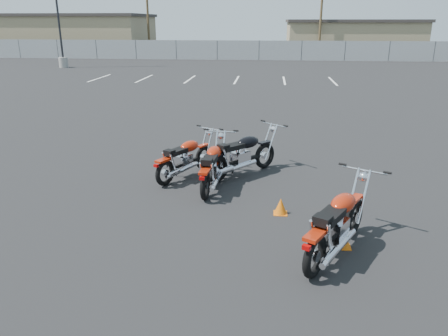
# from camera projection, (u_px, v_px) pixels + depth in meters

# --- Properties ---
(ground) EXTENTS (120.00, 120.00, 0.00)m
(ground) POSITION_uv_depth(u_px,v_px,m) (211.00, 208.00, 8.72)
(ground) COLOR black
(ground) RESTS_ON ground
(motorcycle_front_red) EXTENTS (1.38, 2.01, 1.03)m
(motorcycle_front_red) POSITION_uv_depth(u_px,v_px,m) (185.00, 158.00, 10.32)
(motorcycle_front_red) COLOR black
(motorcycle_front_red) RESTS_ON ground
(motorcycle_second_black) EXTENTS (1.89, 2.00, 1.13)m
(motorcycle_second_black) POSITION_uv_depth(u_px,v_px,m) (242.00, 155.00, 10.42)
(motorcycle_second_black) COLOR black
(motorcycle_second_black) RESTS_ON ground
(motorcycle_third_red) EXTENTS (0.85, 2.20, 1.08)m
(motorcycle_third_red) POSITION_uv_depth(u_px,v_px,m) (213.00, 166.00, 9.68)
(motorcycle_third_red) COLOR black
(motorcycle_third_red) RESTS_ON ground
(motorcycle_rear_red) EXTENTS (1.57, 2.25, 1.16)m
(motorcycle_rear_red) POSITION_uv_depth(u_px,v_px,m) (337.00, 224.00, 6.83)
(motorcycle_rear_red) COLOR black
(motorcycle_rear_red) RESTS_ON ground
(training_cone_near) EXTENTS (0.27, 0.27, 0.32)m
(training_cone_near) POSITION_uv_depth(u_px,v_px,m) (334.00, 205.00, 8.46)
(training_cone_near) COLOR orange
(training_cone_near) RESTS_ON ground
(training_cone_far) EXTENTS (0.23, 0.23, 0.27)m
(training_cone_far) POSITION_uv_depth(u_px,v_px,m) (344.00, 240.00, 7.16)
(training_cone_far) COLOR orange
(training_cone_far) RESTS_ON ground
(training_cone_extra) EXTENTS (0.26, 0.26, 0.31)m
(training_cone_extra) POSITION_uv_depth(u_px,v_px,m) (281.00, 206.00, 8.42)
(training_cone_extra) COLOR orange
(training_cone_extra) RESTS_ON ground
(light_pole_west) EXTENTS (0.80, 0.70, 10.68)m
(light_pole_west) POSITION_uv_depth(u_px,v_px,m) (60.00, 31.00, 34.15)
(light_pole_west) COLOR gray
(light_pole_west) RESTS_ON ground
(chainlink_fence) EXTENTS (80.06, 0.06, 1.80)m
(chainlink_fence) POSITION_uv_depth(u_px,v_px,m) (259.00, 50.00, 41.41)
(chainlink_fence) COLOR gray
(chainlink_fence) RESTS_ON ground
(tan_building_west) EXTENTS (18.40, 10.40, 4.30)m
(tan_building_west) POSITION_uv_depth(u_px,v_px,m) (68.00, 34.00, 49.75)
(tan_building_west) COLOR #8D7E5B
(tan_building_west) RESTS_ON ground
(tan_building_east) EXTENTS (14.40, 9.40, 3.70)m
(tan_building_east) POSITION_uv_depth(u_px,v_px,m) (351.00, 37.00, 48.62)
(tan_building_east) COLOR #8D7E5B
(tan_building_east) RESTS_ON ground
(utility_pole_b) EXTENTS (1.80, 0.24, 9.00)m
(utility_pole_b) POSITION_uv_depth(u_px,v_px,m) (147.00, 10.00, 46.08)
(utility_pole_b) COLOR #473621
(utility_pole_b) RESTS_ON ground
(utility_pole_c) EXTENTS (1.80, 0.24, 9.00)m
(utility_pole_c) POSITION_uv_depth(u_px,v_px,m) (321.00, 9.00, 43.39)
(utility_pole_c) COLOR #473621
(utility_pole_c) RESTS_ON ground
(parking_line_stripes) EXTENTS (15.12, 4.00, 0.01)m
(parking_line_stripes) POSITION_uv_depth(u_px,v_px,m) (213.00, 80.00, 27.81)
(parking_line_stripes) COLOR silver
(parking_line_stripes) RESTS_ON ground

